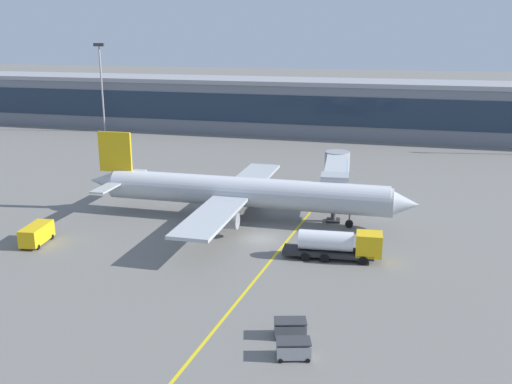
# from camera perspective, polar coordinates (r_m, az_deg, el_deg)

# --- Properties ---
(ground_plane) EXTENTS (700.00, 700.00, 0.00)m
(ground_plane) POSITION_cam_1_polar(r_m,az_deg,el_deg) (69.55, 0.55, -4.72)
(ground_plane) COLOR slate
(apron_lead_in_line) EXTENTS (5.14, 79.87, 0.01)m
(apron_lead_in_line) POSITION_cam_1_polar(r_m,az_deg,el_deg) (70.69, 3.53, -4.41)
(apron_lead_in_line) COLOR yellow
(apron_lead_in_line) RESTS_ON ground_plane
(terminal_building) EXTENTS (171.85, 17.81, 13.21)m
(terminal_building) POSITION_cam_1_polar(r_m,az_deg,el_deg) (146.76, 1.37, 8.70)
(terminal_building) COLOR slate
(terminal_building) RESTS_ON ground_plane
(main_airliner) EXTENTS (45.42, 36.12, 11.13)m
(main_airliner) POSITION_cam_1_polar(r_m,az_deg,el_deg) (75.74, -1.28, 0.01)
(main_airliner) COLOR #B2B7BC
(main_airliner) RESTS_ON ground_plane
(jet_bridge) EXTENTS (5.47, 18.51, 6.51)m
(jet_bridge) POSITION_cam_1_polar(r_m,az_deg,el_deg) (82.96, 8.03, 1.94)
(jet_bridge) COLOR #B2B7BC
(jet_bridge) RESTS_ON ground_plane
(fuel_tanker) EXTENTS (10.97, 3.38, 3.25)m
(fuel_tanker) POSITION_cam_1_polar(r_m,az_deg,el_deg) (63.55, 8.32, -5.21)
(fuel_tanker) COLOR #232326
(fuel_tanker) RESTS_ON ground_plane
(crew_van) EXTENTS (2.81, 5.25, 2.30)m
(crew_van) POSITION_cam_1_polar(r_m,az_deg,el_deg) (72.46, -21.09, -3.86)
(crew_van) COLOR yellow
(crew_van) RESTS_ON ground_plane
(baggage_cart_0) EXTENTS (2.97, 2.24, 1.48)m
(baggage_cart_0) POSITION_cam_1_polar(r_m,az_deg,el_deg) (45.40, 3.77, -15.38)
(baggage_cart_0) COLOR gray
(baggage_cart_0) RESTS_ON ground_plane
(baggage_cart_1) EXTENTS (2.97, 2.24, 1.48)m
(baggage_cart_1) POSITION_cam_1_polar(r_m,az_deg,el_deg) (48.16, 3.45, -13.43)
(baggage_cart_1) COLOR #595B60
(baggage_cart_1) RESTS_ON ground_plane
(apron_light_mast_1) EXTENTS (2.80, 0.50, 21.97)m
(apron_light_mast_1) POSITION_cam_1_polar(r_m,az_deg,el_deg) (150.30, -15.24, 10.76)
(apron_light_mast_1) COLOR gray
(apron_light_mast_1) RESTS_ON ground_plane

